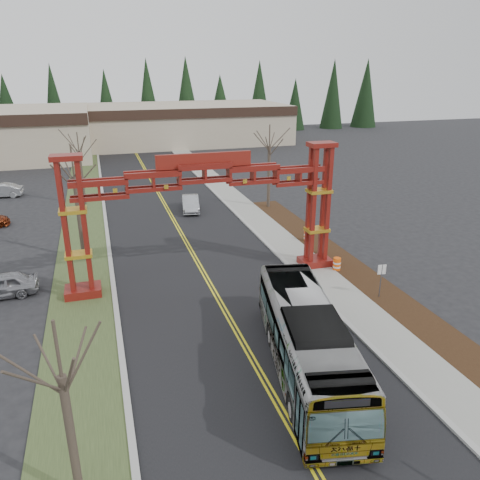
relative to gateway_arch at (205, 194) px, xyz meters
name	(u,v)px	position (x,y,z in m)	size (l,w,h in m)	color
road	(187,245)	(0.00, 7.00, -5.97)	(12.00, 110.00, 0.02)	black
lane_line_left	(186,244)	(-0.12, 7.00, -5.96)	(0.12, 100.00, 0.01)	yellow
lane_line_right	(189,244)	(0.12, 7.00, -5.96)	(0.12, 100.00, 0.01)	yellow
curb_right	(259,236)	(6.15, 7.00, -5.91)	(0.30, 110.00, 0.15)	#AEADA8
sidewalk_right	(275,235)	(7.60, 7.00, -5.91)	(2.60, 110.00, 0.14)	gray
landscape_strip	(409,313)	(10.20, -8.00, -5.92)	(2.60, 50.00, 0.12)	black
grass_median	(84,255)	(-8.00, 7.00, -5.94)	(4.00, 110.00, 0.08)	#374824
curb_left	(109,252)	(-6.15, 7.00, -5.91)	(0.30, 110.00, 0.15)	#AEADA8
gateway_arch	(205,194)	(0.00, 0.00, 0.00)	(18.20, 1.60, 8.90)	#64130D
retail_building_east	(183,123)	(10.00, 61.95, -2.47)	(38.00, 20.30, 7.00)	#B6A68B
conifer_treeline	(125,104)	(0.25, 74.00, 0.50)	(116.10, 5.60, 13.00)	black
transit_bus	(307,340)	(2.11, -11.27, -4.30)	(2.82, 12.06, 3.36)	#94979B
silver_sedan	(191,203)	(2.17, 16.40, -5.23)	(1.60, 4.58, 1.51)	#A5A8AD
parked_car_near_a	(0,286)	(-12.93, 1.34, -5.22)	(1.81, 4.50, 1.53)	gray
parked_car_far_a	(1,191)	(-16.86, 27.63, -5.24)	(1.57, 4.49, 1.48)	#ACAFB4
bare_tree_median_near	(62,377)	(-8.00, -15.47, -1.13)	(2.89, 2.89, 6.78)	#382D26
bare_tree_median_mid	(74,177)	(-8.00, 6.31, 0.28)	(3.39, 3.39, 8.54)	#382D26
bare_tree_median_far	(79,152)	(-8.00, 21.84, -0.52)	(2.99, 2.99, 7.48)	#382D26
bare_tree_right_far	(269,147)	(10.00, 15.16, 0.21)	(3.19, 3.19, 8.35)	#382D26
street_sign	(381,274)	(9.62, -5.78, -4.35)	(0.52, 0.11, 2.27)	#3F3F44
barrel_south	(337,265)	(9.06, -1.28, -5.48)	(0.54, 0.54, 1.01)	#FF5C0E
barrel_mid	(321,250)	(9.35, 1.70, -5.53)	(0.49, 0.49, 0.90)	#FF5C0E
barrel_north	(307,236)	(9.56, 4.72, -5.48)	(0.55, 0.55, 1.01)	#FF5C0E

